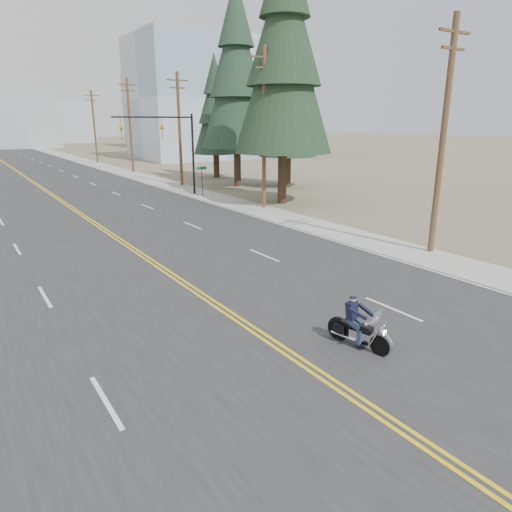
% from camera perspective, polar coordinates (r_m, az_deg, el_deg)
% --- Properties ---
extents(ground_plane, '(400.00, 400.00, 0.00)m').
position_cam_1_polar(ground_plane, '(11.16, 15.60, -18.92)').
color(ground_plane, '#776D56').
rests_on(ground_plane, ground).
extents(road, '(20.00, 200.00, 0.01)m').
position_cam_1_polar(road, '(76.32, -28.36, 9.77)').
color(road, '#303033').
rests_on(road, ground).
extents(sidewalk_right, '(3.00, 200.00, 0.01)m').
position_cam_1_polar(sidewalk_right, '(78.24, -19.88, 10.87)').
color(sidewalk_right, '#A5A5A0').
rests_on(sidewalk_right, ground).
extents(traffic_mast_right, '(7.10, 0.26, 7.00)m').
position_cam_1_polar(traffic_mast_right, '(41.05, -10.57, 14.23)').
color(traffic_mast_right, black).
rests_on(traffic_mast_right, ground).
extents(street_sign, '(0.90, 0.06, 2.62)m').
position_cam_1_polar(street_sign, '(40.24, -6.77, 9.87)').
color(street_sign, black).
rests_on(street_sign, ground).
extents(utility_pole_a, '(2.20, 0.30, 11.00)m').
position_cam_1_polar(utility_pole_a, '(23.99, 22.36, 13.80)').
color(utility_pole_a, brown).
rests_on(utility_pole_a, ground).
extents(utility_pole_b, '(2.20, 0.30, 11.50)m').
position_cam_1_polar(utility_pole_b, '(34.81, 1.03, 15.87)').
color(utility_pole_b, brown).
rests_on(utility_pole_b, ground).
extents(utility_pole_c, '(2.20, 0.30, 11.00)m').
position_cam_1_polar(utility_pole_c, '(47.94, -9.55, 15.51)').
color(utility_pole_c, brown).
rests_on(utility_pole_c, ground).
extents(utility_pole_d, '(2.20, 0.30, 11.50)m').
position_cam_1_polar(utility_pole_d, '(61.93, -15.48, 15.57)').
color(utility_pole_d, brown).
rests_on(utility_pole_d, ground).
extents(utility_pole_e, '(2.20, 0.30, 11.00)m').
position_cam_1_polar(utility_pole_e, '(78.23, -19.56, 15.11)').
color(utility_pole_e, brown).
rests_on(utility_pole_e, ground).
extents(glass_building, '(24.00, 16.00, 20.00)m').
position_cam_1_polar(glass_building, '(85.33, -6.41, 18.83)').
color(glass_building, '#9EB5CC').
rests_on(glass_building, ground).
extents(haze_bldg_b, '(18.00, 14.00, 14.00)m').
position_cam_1_polar(haze_bldg_b, '(131.60, -27.82, 14.94)').
color(haze_bldg_b, '#ADB2B7').
rests_on(haze_bldg_b, ground).
extents(haze_bldg_c, '(16.00, 12.00, 18.00)m').
position_cam_1_polar(haze_bldg_c, '(124.99, -11.79, 17.36)').
color(haze_bldg_c, '#B7BCC6').
rests_on(haze_bldg_c, ground).
extents(haze_bldg_e, '(14.00, 14.00, 12.00)m').
position_cam_1_polar(haze_bldg_e, '(159.01, -22.58, 15.14)').
color(haze_bldg_e, '#B7BCC6').
rests_on(haze_bldg_e, ground).
extents(motorcyclist, '(1.24, 2.12, 1.55)m').
position_cam_1_polar(motorcyclist, '(13.61, 12.83, -8.15)').
color(motorcyclist, black).
rests_on(motorcyclist, ground).
extents(conifer_near, '(7.55, 7.55, 19.99)m').
position_cam_1_polar(conifer_near, '(36.99, 3.54, 24.42)').
color(conifer_near, '#382619').
rests_on(conifer_near, ground).
extents(conifer_mid, '(5.67, 5.67, 15.13)m').
position_cam_1_polar(conifer_mid, '(46.32, 4.13, 19.32)').
color(conifer_mid, '#382619').
rests_on(conifer_mid, ground).
extents(conifer_tall, '(6.94, 6.94, 19.28)m').
position_cam_1_polar(conifer_tall, '(47.12, -2.48, 22.21)').
color(conifer_tall, '#382619').
rests_on(conifer_tall, ground).
extents(conifer_far, '(5.11, 5.11, 13.68)m').
position_cam_1_polar(conifer_far, '(54.49, -5.14, 17.98)').
color(conifer_far, '#382619').
rests_on(conifer_far, ground).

